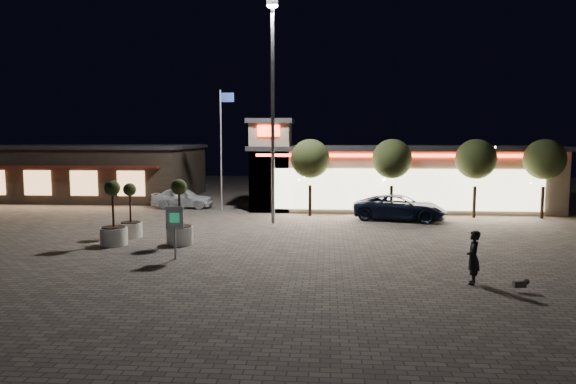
# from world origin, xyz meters

# --- Properties ---
(ground) EXTENTS (90.00, 90.00, 0.00)m
(ground) POSITION_xyz_m (0.00, 0.00, 0.00)
(ground) COLOR #6E6459
(ground) RESTS_ON ground
(retail_building) EXTENTS (20.40, 8.40, 6.10)m
(retail_building) POSITION_xyz_m (9.51, 15.82, 2.21)
(retail_building) COLOR tan
(retail_building) RESTS_ON ground
(restaurant_building) EXTENTS (16.40, 11.00, 4.30)m
(restaurant_building) POSITION_xyz_m (-14.00, 19.97, 2.16)
(restaurant_building) COLOR #382D23
(restaurant_building) RESTS_ON ground
(floodlight_pole) EXTENTS (0.60, 0.40, 12.38)m
(floodlight_pole) POSITION_xyz_m (2.00, 8.00, 7.02)
(floodlight_pole) COLOR gray
(floodlight_pole) RESTS_ON ground
(flagpole) EXTENTS (0.95, 0.10, 8.00)m
(flagpole) POSITION_xyz_m (-1.90, 13.00, 4.74)
(flagpole) COLOR white
(flagpole) RESTS_ON ground
(string_tree_a) EXTENTS (2.42, 2.42, 4.79)m
(string_tree_a) POSITION_xyz_m (4.00, 11.00, 3.56)
(string_tree_a) COLOR #332319
(string_tree_a) RESTS_ON ground
(string_tree_b) EXTENTS (2.42, 2.42, 4.79)m
(string_tree_b) POSITION_xyz_m (9.00, 11.00, 3.56)
(string_tree_b) COLOR #332319
(string_tree_b) RESTS_ON ground
(string_tree_c) EXTENTS (2.42, 2.42, 4.79)m
(string_tree_c) POSITION_xyz_m (14.00, 11.00, 3.56)
(string_tree_c) COLOR #332319
(string_tree_c) RESTS_ON ground
(string_tree_d) EXTENTS (2.42, 2.42, 4.79)m
(string_tree_d) POSITION_xyz_m (18.00, 11.00, 3.56)
(string_tree_d) COLOR #332319
(string_tree_d) RESTS_ON ground
(pickup_truck) EXTENTS (5.82, 3.73, 1.49)m
(pickup_truck) POSITION_xyz_m (9.37, 9.77, 0.75)
(pickup_truck) COLOR black
(pickup_truck) RESTS_ON ground
(white_sedan) EXTENTS (4.19, 1.69, 1.43)m
(white_sedan) POSITION_xyz_m (-4.96, 13.93, 0.71)
(white_sedan) COLOR silver
(white_sedan) RESTS_ON ground
(pedestrian) EXTENTS (0.60, 0.75, 1.79)m
(pedestrian) POSITION_xyz_m (9.90, -3.70, 0.89)
(pedestrian) COLOR black
(pedestrian) RESTS_ON ground
(dog) EXTENTS (0.53, 0.24, 0.28)m
(dog) POSITION_xyz_m (11.20, -4.49, 0.28)
(dog) COLOR #59514C
(dog) RESTS_ON ground
(planter_left) EXTENTS (1.08, 1.08, 2.66)m
(planter_left) POSITION_xyz_m (-4.47, 3.28, 0.82)
(planter_left) COLOR silver
(planter_left) RESTS_ON ground
(planter_mid) EXTENTS (1.20, 1.20, 2.95)m
(planter_mid) POSITION_xyz_m (-4.54, 1.44, 0.91)
(planter_mid) COLOR silver
(planter_mid) RESTS_ON ground
(planter_right) EXTENTS (1.21, 1.21, 2.98)m
(planter_right) POSITION_xyz_m (-1.61, 1.85, 0.92)
(planter_right) COLOR silver
(planter_right) RESTS_ON ground
(valet_sign) EXTENTS (0.71, 0.13, 2.14)m
(valet_sign) POSITION_xyz_m (-0.97, -1.01, 1.49)
(valet_sign) COLOR gray
(valet_sign) RESTS_ON ground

